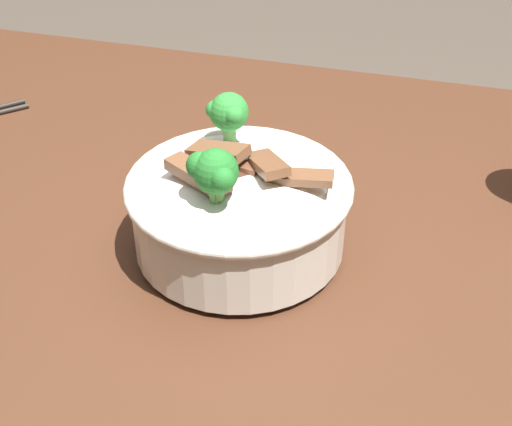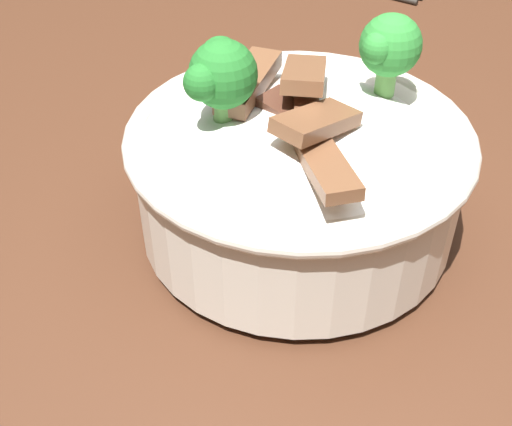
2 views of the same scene
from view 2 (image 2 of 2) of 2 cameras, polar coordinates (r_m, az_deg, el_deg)
dining_table at (r=0.59m, az=12.20°, el=-8.16°), size 1.41×0.78×0.79m
rice_bowl at (r=0.45m, az=3.68°, el=4.28°), size 0.23×0.23×0.15m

